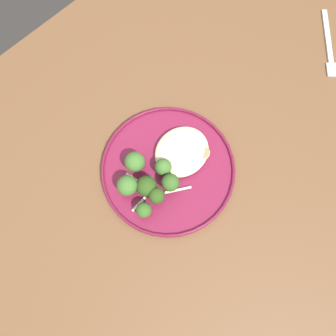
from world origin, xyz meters
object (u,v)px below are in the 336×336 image
dinner_plate (168,169)px  seared_scallop_on_noodles (192,147)px  broccoli_floret_center_pile (157,196)px  broccoli_floret_right_tilted (170,183)px  broccoli_floret_front_edge (146,186)px  seared_scallop_front_small (192,138)px  broccoli_floret_left_leaning (127,186)px  seared_scallop_tilted_round (203,153)px  seared_scallop_center_golden (181,146)px  broccoli_floret_small_sprig (163,167)px  broccoli_floret_split_head (133,163)px  dinner_fork (329,45)px  seared_scallop_large_seared (175,158)px  broccoli_floret_beside_noodles (144,210)px

dinner_plate → seared_scallop_on_noodles: (-0.07, 0.00, 0.01)m
broccoli_floret_center_pile → broccoli_floret_right_tilted: bearing=-178.8°
broccoli_floret_front_edge → seared_scallop_front_small: bearing=-173.9°
broccoli_floret_front_edge → broccoli_floret_left_leaning: bearing=-43.8°
broccoli_floret_right_tilted → broccoli_floret_front_edge: same height
seared_scallop_tilted_round → seared_scallop_center_golden: seared_scallop_center_golden is taller
broccoli_floret_small_sprig → broccoli_floret_front_edge: (0.05, 0.01, 0.01)m
broccoli_floret_split_head → seared_scallop_tilted_round: bearing=147.8°
seared_scallop_front_small → broccoli_floret_center_pile: 0.16m
broccoli_floret_small_sprig → dinner_fork: 0.51m
seared_scallop_large_seared → seared_scallop_front_small: bearing=-171.9°
broccoli_floret_left_leaning → broccoli_floret_split_head: bearing=-146.7°
broccoli_floret_small_sprig → broccoli_floret_split_head: broccoli_floret_split_head is taller
seared_scallop_center_golden → dinner_fork: seared_scallop_center_golden is taller
seared_scallop_large_seared → broccoli_floret_beside_noodles: 0.13m
seared_scallop_large_seared → broccoli_floret_right_tilted: broccoli_floret_right_tilted is taller
seared_scallop_front_small → broccoli_floret_front_edge: bearing=6.1°
seared_scallop_tilted_round → broccoli_floret_center_pile: broccoli_floret_center_pile is taller
dinner_plate → broccoli_floret_split_head: (0.05, -0.05, 0.04)m
broccoli_floret_small_sprig → broccoli_floret_split_head: bearing=-49.0°
seared_scallop_center_golden → broccoli_floret_small_sprig: size_ratio=0.61×
seared_scallop_large_seared → broccoli_floret_center_pile: 0.10m
seared_scallop_on_noodles → broccoli_floret_front_edge: bearing=0.4°
seared_scallop_large_seared → seared_scallop_front_small: seared_scallop_large_seared is taller
seared_scallop_tilted_round → broccoli_floret_beside_noodles: 0.18m
seared_scallop_front_small → broccoli_floret_right_tilted: 0.12m
seared_scallop_tilted_round → broccoli_floret_small_sprig: size_ratio=0.61×
broccoli_floret_right_tilted → broccoli_floret_center_pile: 0.04m
dinner_plate → seared_scallop_center_golden: (-0.05, -0.02, 0.01)m
seared_scallop_on_noodles → broccoli_floret_small_sprig: broccoli_floret_small_sprig is taller
dinner_fork → seared_scallop_front_small: bearing=-7.5°
dinner_plate → seared_scallop_front_small: bearing=-171.1°
seared_scallop_center_golden → broccoli_floret_center_pile: size_ratio=0.50×
broccoli_floret_beside_noodles → seared_scallop_on_noodles: bearing=-169.0°
broccoli_floret_center_pile → broccoli_floret_front_edge: (0.00, -0.03, -0.00)m
seared_scallop_large_seared → seared_scallop_center_golden: (-0.03, -0.01, 0.00)m
broccoli_floret_small_sprig → broccoli_floret_left_leaning: size_ratio=0.76×
seared_scallop_center_golden → dinner_fork: (-0.44, 0.06, -0.02)m
seared_scallop_center_golden → broccoli_floret_beside_noodles: 0.16m
seared_scallop_center_golden → seared_scallop_on_noodles: size_ratio=0.94×
seared_scallop_tilted_round → broccoli_floret_beside_noodles: broccoli_floret_beside_noodles is taller
seared_scallop_tilted_round → seared_scallop_front_small: size_ratio=1.12×
broccoli_floret_small_sprig → broccoli_floret_right_tilted: 0.04m
broccoli_floret_left_leaning → broccoli_floret_right_tilted: (-0.07, 0.05, -0.00)m
seared_scallop_large_seared → dinner_fork: (-0.47, 0.05, -0.02)m
broccoli_floret_split_head → broccoli_floret_beside_noodles: bearing=59.7°
seared_scallop_center_golden → broccoli_floret_beside_noodles: broccoli_floret_beside_noodles is taller
broccoli_floret_beside_noodles → broccoli_floret_right_tilted: (-0.08, -0.00, 0.01)m
dinner_plate → broccoli_floret_front_edge: 0.07m
seared_scallop_tilted_round → broccoli_floret_small_sprig: (0.09, -0.03, 0.02)m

